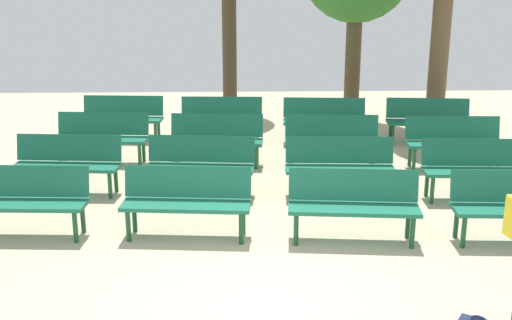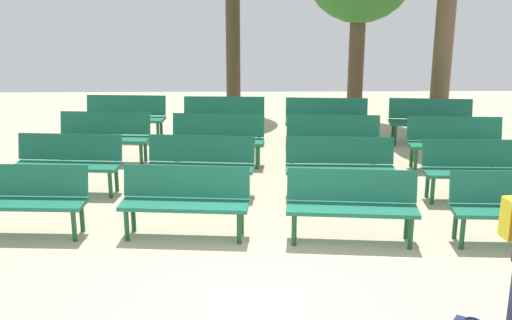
{
  "view_description": "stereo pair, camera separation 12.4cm",
  "coord_description": "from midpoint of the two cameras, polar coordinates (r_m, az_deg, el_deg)",
  "views": [
    {
      "loc": [
        -0.27,
        -5.77,
        3.17
      ],
      "look_at": [
        0.0,
        3.17,
        0.55
      ],
      "focal_mm": 44.2,
      "sensor_mm": 36.0,
      "label": 1
    },
    {
      "loc": [
        -0.15,
        -5.77,
        3.17
      ],
      "look_at": [
        0.0,
        3.17,
        0.55
      ],
      "focal_mm": 44.2,
      "sensor_mm": 36.0,
      "label": 2
    }
  ],
  "objects": [
    {
      "name": "ground_plane",
      "position": [
        6.59,
        1.02,
        -12.44
      ],
      "size": [
        24.0,
        24.0,
        0.0
      ],
      "primitive_type": "plane",
      "color": "#BCAD8E"
    },
    {
      "name": "bench_r0_c0",
      "position": [
        8.46,
        -19.92,
        -3.06
      ],
      "size": [
        1.62,
        0.57,
        0.87
      ],
      "rotation": [
        0.0,
        0.0,
        -0.06
      ],
      "color": "#19664C",
      "rests_on": "ground_plane"
    },
    {
      "name": "bench_r0_c1",
      "position": [
        7.94,
        -5.98,
        -3.38
      ],
      "size": [
        1.63,
        0.61,
        0.87
      ],
      "rotation": [
        0.0,
        0.0,
        -0.08
      ],
      "color": "#19664C",
      "rests_on": "ground_plane"
    },
    {
      "name": "bench_r0_c2",
      "position": [
        7.86,
        9.11,
        -3.73
      ],
      "size": [
        1.64,
        0.63,
        0.87
      ],
      "rotation": [
        0.0,
        0.0,
        -0.09
      ],
      "color": "#19664C",
      "rests_on": "ground_plane"
    },
    {
      "name": "bench_r1_c0",
      "position": [
        9.89,
        -16.3,
        0.01
      ],
      "size": [
        1.64,
        0.62,
        0.87
      ],
      "rotation": [
        0.0,
        0.0,
        -0.09
      ],
      "color": "#19664C",
      "rests_on": "ground_plane"
    },
    {
      "name": "bench_r1_c1",
      "position": [
        9.43,
        -4.66,
        -0.16
      ],
      "size": [
        1.64,
        0.64,
        0.87
      ],
      "rotation": [
        0.0,
        0.0,
        -0.1
      ],
      "color": "#19664C",
      "rests_on": "ground_plane"
    },
    {
      "name": "bench_r1_c2",
      "position": [
        9.4,
        7.97,
        -0.31
      ],
      "size": [
        1.62,
        0.57,
        0.87
      ],
      "rotation": [
        0.0,
        0.0,
        -0.05
      ],
      "color": "#19664C",
      "rests_on": "ground_plane"
    },
    {
      "name": "bench_r1_c3",
      "position": [
        9.74,
        19.85,
        -0.57
      ],
      "size": [
        1.62,
        0.56,
        0.87
      ],
      "rotation": [
        0.0,
        0.0,
        -0.05
      ],
      "color": "#19664C",
      "rests_on": "ground_plane"
    },
    {
      "name": "bench_r2_c0",
      "position": [
        11.36,
        -13.29,
        2.31
      ],
      "size": [
        1.63,
        0.59,
        0.87
      ],
      "rotation": [
        0.0,
        0.0,
        -0.07
      ],
      "color": "#19664C",
      "rests_on": "ground_plane"
    },
    {
      "name": "bench_r2_c1",
      "position": [
        10.92,
        -3.16,
        2.16
      ],
      "size": [
        1.63,
        0.61,
        0.87
      ],
      "rotation": [
        0.0,
        0.0,
        -0.08
      ],
      "color": "#19664C",
      "rests_on": "ground_plane"
    },
    {
      "name": "bench_r2_c2",
      "position": [
        10.9,
        7.31,
        2.03
      ],
      "size": [
        1.63,
        0.6,
        0.87
      ],
      "rotation": [
        0.0,
        0.0,
        -0.08
      ],
      "color": "#19664C",
      "rests_on": "ground_plane"
    },
    {
      "name": "bench_r2_c3",
      "position": [
        11.2,
        17.9,
        1.75
      ],
      "size": [
        1.62,
        0.55,
        0.87
      ],
      "rotation": [
        0.0,
        0.0,
        -0.05
      ],
      "color": "#19664C",
      "rests_on": "ground_plane"
    },
    {
      "name": "bench_r3_c0",
      "position": [
        12.87,
        -11.49,
        4.03
      ],
      "size": [
        1.63,
        0.6,
        0.87
      ],
      "rotation": [
        0.0,
        0.0,
        -0.07
      ],
      "color": "#19664C",
      "rests_on": "ground_plane"
    },
    {
      "name": "bench_r3_c1",
      "position": [
        12.49,
        -2.65,
        3.97
      ],
      "size": [
        1.62,
        0.56,
        0.87
      ],
      "rotation": [
        0.0,
        0.0,
        -0.05
      ],
      "color": "#19664C",
      "rests_on": "ground_plane"
    },
    {
      "name": "bench_r3_c2",
      "position": [
        12.42,
        6.69,
        3.81
      ],
      "size": [
        1.63,
        0.6,
        0.87
      ],
      "rotation": [
        0.0,
        0.0,
        -0.08
      ],
      "color": "#19664C",
      "rests_on": "ground_plane"
    },
    {
      "name": "bench_r3_c3",
      "position": [
        12.75,
        15.82,
        3.62
      ],
      "size": [
        1.64,
        0.64,
        0.87
      ],
      "rotation": [
        0.0,
        0.0,
        -0.1
      ],
      "color": "#19664C",
      "rests_on": "ground_plane"
    }
  ]
}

